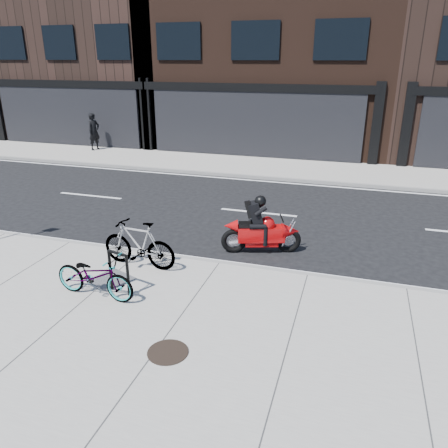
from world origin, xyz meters
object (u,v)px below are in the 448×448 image
(bicycle_front, at_px, (94,276))
(bicycle_rear, at_px, (139,244))
(bike_rack, at_px, (119,269))
(motorcycle, at_px, (265,230))
(pedestrian, at_px, (94,132))
(utility_grate, at_px, (111,280))
(manhole_cover, at_px, (168,352))

(bicycle_front, relative_size, bicycle_rear, 0.96)
(bike_rack, bearing_deg, motorcycle, 52.96)
(pedestrian, bearing_deg, utility_grate, -129.19)
(bicycle_rear, xyz_separation_m, manhole_cover, (1.86, -2.65, -0.53))
(manhole_cover, xyz_separation_m, utility_grate, (-2.14, 1.87, 0.00))
(bike_rack, xyz_separation_m, utility_grate, (-0.45, 0.39, -0.51))
(bicycle_rear, height_order, manhole_cover, bicycle_rear)
(bicycle_front, distance_m, manhole_cover, 2.42)
(motorcycle, xyz_separation_m, utility_grate, (-2.72, -2.62, -0.46))
(motorcycle, bearing_deg, pedestrian, 120.67)
(motorcycle, bearing_deg, utility_grate, -154.22)
(motorcycle, bearing_deg, bicycle_rear, -161.14)
(manhole_cover, bearing_deg, motorcycle, 82.58)
(motorcycle, bearing_deg, manhole_cover, -115.55)
(utility_grate, bearing_deg, pedestrian, 123.77)
(pedestrian, bearing_deg, bicycle_front, -130.35)
(bike_rack, bearing_deg, pedestrian, 124.37)
(manhole_cover, distance_m, utility_grate, 2.84)
(pedestrian, distance_m, manhole_cover, 17.31)
(bike_rack, distance_m, utility_grate, 0.78)
(bicycle_front, bearing_deg, bicycle_rear, -3.74)
(motorcycle, xyz_separation_m, manhole_cover, (-0.59, -4.50, -0.46))
(bicycle_rear, relative_size, utility_grate, 2.39)
(utility_grate, bearing_deg, bike_rack, -40.81)
(motorcycle, relative_size, utility_grate, 2.55)
(manhole_cover, bearing_deg, utility_grate, 138.74)
(bicycle_rear, xyz_separation_m, pedestrian, (-8.35, 11.29, 0.37))
(bike_rack, xyz_separation_m, bicycle_rear, (-0.17, 1.17, 0.02))
(manhole_cover, height_order, utility_grate, same)
(motorcycle, bearing_deg, bike_rack, -145.17)
(pedestrian, xyz_separation_m, manhole_cover, (10.21, -13.94, -0.90))
(bike_rack, distance_m, manhole_cover, 2.30)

